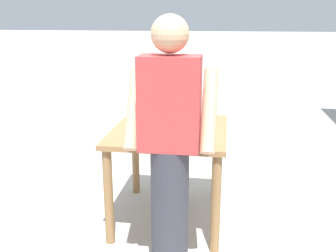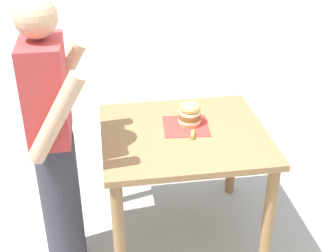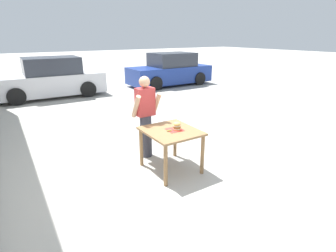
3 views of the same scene
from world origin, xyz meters
name	(u,v)px [view 3 (image 3 of 3)]	position (x,y,z in m)	size (l,w,h in m)	color
ground_plane	(171,169)	(0.00, 0.00, 0.00)	(80.00, 80.00, 0.00)	#ADAAA3
patio_table	(171,137)	(0.00, 0.00, 0.66)	(0.91, 1.01, 0.80)	olive
serving_paper	(175,130)	(0.07, -0.02, 0.80)	(0.28, 0.28, 0.00)	red
sandwich	(177,126)	(0.09, -0.05, 0.87)	(0.14, 0.14, 0.19)	#E5B25B
pickle_spear	(169,131)	(-0.06, -0.04, 0.81)	(0.02, 0.02, 0.08)	#8EA83D
diner_across_table	(146,116)	(-0.11, 0.77, 0.88)	(0.55, 0.35, 1.69)	#33333D
parked_car_near_curb	(51,79)	(-0.73, 7.89, 0.72)	(4.22, 1.88, 1.60)	silver
parked_car_mid_block	(170,71)	(4.89, 7.54, 0.72)	(4.21, 1.86, 1.60)	navy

